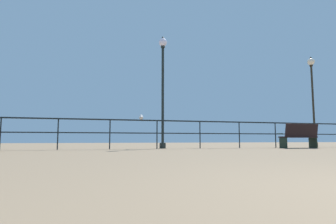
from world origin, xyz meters
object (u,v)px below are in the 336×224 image
bench_near_left (300,135)px  seagull_on_rail (141,117)px  lamppost_center (163,79)px  lamppost_right (312,88)px

bench_near_left → seagull_on_rail: bearing=172.1°
seagull_on_rail → lamppost_center: bearing=18.7°
lamppost_center → seagull_on_rail: bearing=-161.3°
bench_near_left → lamppost_right: (1.96, 1.22, 2.31)m
lamppost_right → lamppost_center: bearing=180.0°
bench_near_left → lamppost_center: size_ratio=0.34×
bench_near_left → seagull_on_rail: seagull_on_rail is taller
lamppost_right → seagull_on_rail: lamppost_right is taller
lamppost_center → lamppost_right: size_ratio=1.05×
bench_near_left → seagull_on_rail: (-6.52, 0.90, 0.66)m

